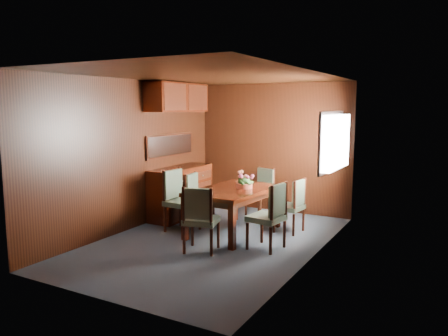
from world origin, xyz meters
The scene contains 11 objects.
ground centered at (0.00, 0.00, 0.00)m, with size 4.50×4.50×0.00m, color #323A44.
room_shell centered at (-0.10, 0.33, 1.63)m, with size 3.06×4.52×2.41m.
sideboard centered at (-1.25, 1.00, 0.45)m, with size 0.48×1.40×0.90m, color #331006.
dining_table centered at (0.07, 0.52, 0.61)m, with size 1.06×1.59×0.71m.
chair_left_near centered at (-0.78, 0.25, 0.55)m, with size 0.47×0.49×0.99m.
chair_left_far centered at (-0.77, 0.77, 0.48)m, with size 0.43×0.44×0.86m.
chair_right_near centered at (0.89, 0.07, 0.52)m, with size 0.48×0.50×0.95m.
chair_right_far centered at (0.87, 1.01, 0.48)m, with size 0.43×0.45×0.86m.
chair_head centered at (0.10, -0.51, 0.51)m, with size 0.53×0.52×0.92m.
chair_foot centered at (-0.01, 1.80, 0.48)m, with size 0.51×0.50×0.87m.
flower_centerpiece centered at (0.20, 0.63, 0.84)m, with size 0.28×0.28×0.28m.
Camera 1 is at (3.16, -5.37, 1.97)m, focal length 35.00 mm.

